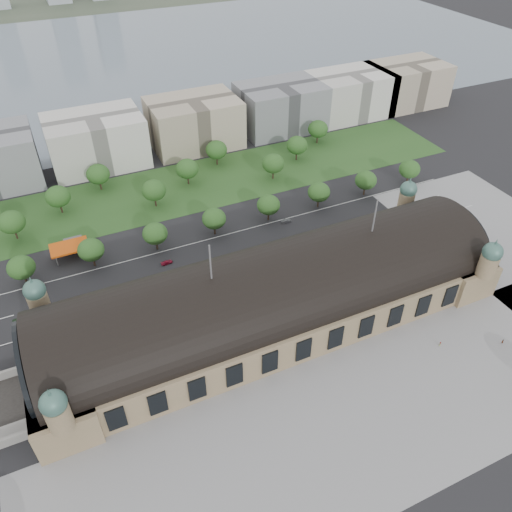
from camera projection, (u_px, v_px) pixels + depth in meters
name	position (u px, v px, depth m)	size (l,w,h in m)	color
ground	(273.00, 320.00, 164.49)	(900.00, 900.00, 0.00)	black
station	(273.00, 297.00, 158.06)	(150.00, 48.40, 44.30)	#92785B
plaza_south	(376.00, 414.00, 136.56)	(190.00, 48.00, 0.12)	gray
plaza_east	(505.00, 241.00, 198.10)	(56.00, 100.00, 0.12)	gray
road_slab	(179.00, 269.00, 184.90)	(260.00, 26.00, 0.10)	black
grass_belt	(152.00, 195.00, 225.52)	(300.00, 45.00, 0.10)	#295020
petrol_station	(72.00, 245.00, 191.33)	(14.00, 13.00, 5.05)	#C6490B
lake	(98.00, 60.00, 375.74)	(700.00, 320.00, 0.08)	slate
far_shore	(61.00, 4.00, 517.52)	(700.00, 120.00, 0.14)	#44513D
office_3	(97.00, 141.00, 241.48)	(45.00, 32.00, 24.00)	silver
office_4	(194.00, 123.00, 257.80)	(45.00, 32.00, 24.00)	#B6A78F
office_5	(280.00, 107.00, 274.11)	(45.00, 32.00, 24.00)	gray
office_6	(350.00, 94.00, 288.80)	(45.00, 32.00, 24.00)	silver
office_7	(406.00, 84.00, 301.85)	(45.00, 32.00, 24.00)	#B6A78F
tree_row_2	(21.00, 267.00, 173.92)	(9.60, 9.60, 11.52)	#2D2116
tree_row_3	(91.00, 250.00, 181.75)	(9.60, 9.60, 11.52)	#2D2116
tree_row_4	(155.00, 234.00, 189.59)	(9.60, 9.60, 11.52)	#2D2116
tree_row_5	(214.00, 219.00, 197.42)	(9.60, 9.60, 11.52)	#2D2116
tree_row_6	(268.00, 205.00, 205.25)	(9.60, 9.60, 11.52)	#2D2116
tree_row_7	(319.00, 192.00, 213.08)	(9.60, 9.60, 11.52)	#2D2116
tree_row_8	(366.00, 180.00, 220.91)	(9.60, 9.60, 11.52)	#2D2116
tree_row_9	(410.00, 169.00, 228.75)	(9.60, 9.60, 11.52)	#2D2116
tree_belt_3	(12.00, 222.00, 194.47)	(10.40, 10.40, 12.48)	#2D2116
tree_belt_4	(58.00, 196.00, 209.18)	(10.40, 10.40, 12.48)	#2D2116
tree_belt_5	(98.00, 174.00, 223.89)	(10.40, 10.40, 12.48)	#2D2116
tree_belt_6	(154.00, 190.00, 213.07)	(10.40, 10.40, 12.48)	#2D2116
tree_belt_7	(187.00, 169.00, 227.78)	(10.40, 10.40, 12.48)	#2D2116
tree_belt_8	(216.00, 150.00, 242.49)	(10.40, 10.40, 12.48)	#2D2116
tree_belt_9	(273.00, 163.00, 231.68)	(10.40, 10.40, 12.48)	#2D2116
tree_belt_10	(297.00, 145.00, 246.38)	(10.40, 10.40, 12.48)	#2D2116
tree_belt_11	(318.00, 129.00, 261.09)	(10.40, 10.40, 12.48)	#2D2116
traffic_car_2	(58.00, 306.00, 168.61)	(2.39, 5.18, 1.44)	black
traffic_car_3	(167.00, 262.00, 186.79)	(1.80, 4.44, 1.29)	maroon
traffic_car_4	(206.00, 271.00, 182.77)	(1.95, 4.85, 1.65)	#181740
traffic_car_5	(286.00, 221.00, 207.96)	(1.53, 4.37, 1.44)	#525359
traffic_car_6	(428.00, 206.00, 217.06)	(2.11, 4.58, 1.27)	silver
parked_car_0	(23.00, 348.00, 154.19)	(1.51, 4.33, 1.43)	black
parked_car_1	(28.00, 339.00, 156.91)	(2.37, 5.14, 1.43)	maroon
parked_car_2	(47.00, 341.00, 156.48)	(1.90, 4.66, 1.35)	#1C1C4E
parked_car_3	(123.00, 317.00, 164.36)	(1.70, 4.21, 1.44)	#54555C
parked_car_4	(102.00, 319.00, 163.63)	(1.69, 4.84, 1.60)	silver
parked_car_5	(136.00, 314.00, 165.82)	(2.17, 4.70, 1.31)	#909398
parked_car_6	(182.00, 294.00, 172.89)	(2.23, 5.49, 1.59)	black
bus_west	(175.00, 287.00, 174.30)	(3.14, 13.43, 3.74)	#C01E3B
bus_mid	(224.00, 266.00, 183.39)	(2.88, 12.32, 3.43)	beige
bus_east	(325.00, 243.00, 194.67)	(2.54, 10.88, 3.03)	silver
pedestrian_0	(440.00, 344.00, 155.20)	(0.81, 0.47, 1.66)	gray
pedestrian_1	(503.00, 342.00, 155.96)	(0.63, 0.42, 1.74)	gray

